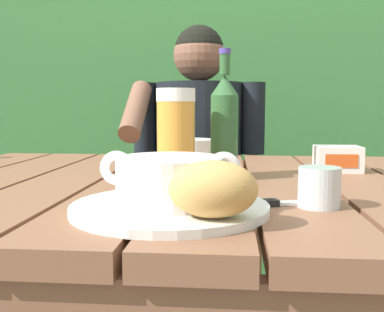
% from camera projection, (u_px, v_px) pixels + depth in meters
% --- Properties ---
extents(dining_table, '(1.36, 0.95, 0.77)m').
position_uv_depth(dining_table, '(211.00, 222.00, 0.94)').
color(dining_table, brown).
rests_on(dining_table, ground_plane).
extents(hedge_backdrop, '(4.03, 0.80, 1.94)m').
position_uv_depth(hedge_backdrop, '(205.00, 110.00, 2.63)').
color(hedge_backdrop, '#356C35').
rests_on(hedge_backdrop, ground_plane).
extents(chair_near_diner, '(0.47, 0.44, 1.01)m').
position_uv_depth(chair_near_diner, '(202.00, 207.00, 1.87)').
color(chair_near_diner, brown).
rests_on(chair_near_diner, ground_plane).
extents(person_eating, '(0.48, 0.47, 1.21)m').
position_uv_depth(person_eating, '(197.00, 162.00, 1.65)').
color(person_eating, black).
rests_on(person_eating, ground_plane).
extents(serving_plate, '(0.29, 0.29, 0.01)m').
position_uv_depth(serving_plate, '(170.00, 208.00, 0.65)').
color(serving_plate, white).
rests_on(serving_plate, dining_table).
extents(soup_bowl, '(0.20, 0.15, 0.08)m').
position_uv_depth(soup_bowl, '(170.00, 179.00, 0.64)').
color(soup_bowl, white).
rests_on(soup_bowl, serving_plate).
extents(bread_roll, '(0.11, 0.08, 0.07)m').
position_uv_depth(bread_roll, '(213.00, 189.00, 0.56)').
color(bread_roll, tan).
rests_on(bread_roll, serving_plate).
extents(beer_glass, '(0.08, 0.08, 0.19)m').
position_uv_depth(beer_glass, '(176.00, 135.00, 0.90)').
color(beer_glass, gold).
rests_on(beer_glass, dining_table).
extents(beer_bottle, '(0.06, 0.06, 0.27)m').
position_uv_depth(beer_bottle, '(224.00, 124.00, 0.96)').
color(beer_bottle, '#2F5C30').
rests_on(beer_bottle, dining_table).
extents(water_glass_small, '(0.06, 0.06, 0.06)m').
position_uv_depth(water_glass_small, '(319.00, 187.00, 0.67)').
color(water_glass_small, silver).
rests_on(water_glass_small, dining_table).
extents(butter_tub, '(0.10, 0.08, 0.06)m').
position_uv_depth(butter_tub, '(338.00, 159.00, 1.04)').
color(butter_tub, white).
rests_on(butter_tub, dining_table).
extents(table_knife, '(0.15, 0.06, 0.01)m').
position_uv_depth(table_knife, '(276.00, 203.00, 0.69)').
color(table_knife, silver).
rests_on(table_knife, dining_table).
extents(diner_bowl, '(0.14, 0.14, 0.06)m').
position_uv_depth(diner_bowl, '(189.00, 149.00, 1.30)').
color(diner_bowl, white).
rests_on(diner_bowl, dining_table).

